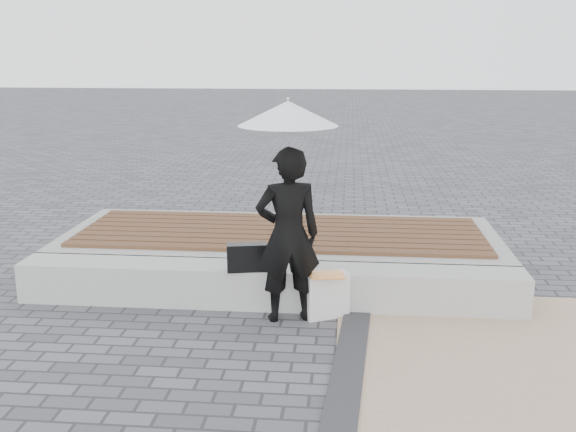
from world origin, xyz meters
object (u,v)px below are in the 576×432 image
Objects in this scene: parasol at (288,113)px; handbag at (247,257)px; seating_ledge at (268,285)px; woman at (288,235)px; canvas_tote at (327,295)px.

handbag is at bearing 155.30° from parasol.
woman is (0.23, -0.36, 0.62)m from seating_ledge.
parasol is (0.00, 0.00, 1.11)m from woman.
woman is at bearing -36.52° from handbag.
canvas_tote is (0.36, 0.08, -1.71)m from parasol.
canvas_tote is (0.36, 0.08, -0.60)m from woman.
seating_ledge is 3.05× the size of woman.
handbag reaches higher than seating_ledge.
parasol is at bearing -36.52° from handbag.
canvas_tote is (0.59, -0.27, 0.01)m from seating_ledge.
handbag is at bearing 147.74° from canvas_tote.
woman is 0.54m from handbag.
parasol reaches higher than seating_ledge.
handbag is 0.89× the size of canvas_tote.
seating_ledge is 13.17× the size of handbag.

